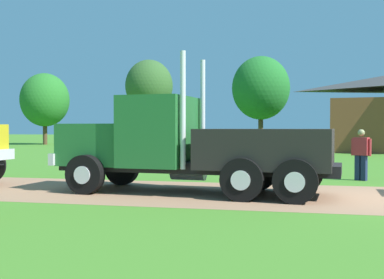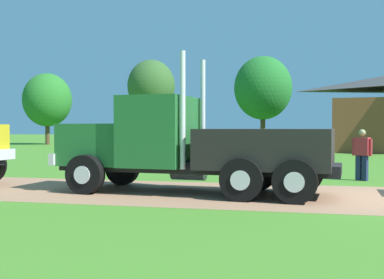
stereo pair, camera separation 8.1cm
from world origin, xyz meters
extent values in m
plane|color=#457E26|center=(0.00, 0.00, 0.00)|extent=(200.00, 200.00, 0.00)
cube|color=#A07455|center=(0.00, 0.00, 0.00)|extent=(120.00, 5.05, 0.01)
cube|color=black|center=(-4.65, -0.02, 0.71)|extent=(7.59, 2.11, 0.28)
cube|color=#23662D|center=(-7.45, 0.22, 1.29)|extent=(2.03, 2.09, 1.15)
cube|color=silver|center=(-8.43, 0.30, 0.89)|extent=(0.34, 2.13, 0.32)
cube|color=#23662D|center=(-5.68, 0.07, 1.65)|extent=(1.87, 2.35, 1.89)
cube|color=#2D3D4C|center=(-6.54, 0.14, 2.03)|extent=(0.20, 1.85, 0.83)
cylinder|color=silver|center=(-4.79, -0.89, 2.19)|extent=(0.14, 0.14, 2.97)
cylinder|color=silver|center=(-4.64, 0.86, 2.19)|extent=(0.14, 0.14, 2.97)
cylinder|color=silver|center=(-5.09, 0.99, 0.49)|extent=(1.04, 0.60, 0.52)
cube|color=black|center=(-2.78, -0.18, 1.22)|extent=(3.50, 2.49, 1.01)
cylinder|color=black|center=(-7.45, -0.89, 0.52)|extent=(1.06, 0.39, 1.04)
cylinder|color=silver|center=(-7.46, -1.05, 0.52)|extent=(0.47, 0.08, 0.47)
cylinder|color=black|center=(-7.26, 1.31, 0.52)|extent=(1.06, 0.39, 1.04)
cylinder|color=silver|center=(-7.25, 1.47, 0.52)|extent=(0.47, 0.08, 0.47)
cylinder|color=black|center=(-2.01, -1.36, 0.52)|extent=(1.06, 0.39, 1.04)
cylinder|color=silver|center=(-2.03, -1.52, 0.52)|extent=(0.47, 0.08, 0.47)
cylinder|color=black|center=(-1.83, 0.85, 0.52)|extent=(1.06, 0.39, 1.04)
cylinder|color=silver|center=(-1.81, 1.01, 0.52)|extent=(0.47, 0.08, 0.47)
cylinder|color=black|center=(-3.26, -1.25, 0.52)|extent=(1.06, 0.39, 1.04)
cylinder|color=silver|center=(-3.27, -1.41, 0.52)|extent=(0.47, 0.08, 0.47)
cylinder|color=black|center=(-3.07, 0.95, 0.52)|extent=(1.06, 0.39, 1.04)
cylinder|color=silver|center=(-3.06, 1.11, 0.52)|extent=(0.47, 0.08, 0.47)
cube|color=#B22D33|center=(0.03, 4.26, 1.14)|extent=(0.55, 0.46, 0.59)
sphere|color=tan|center=(0.03, 4.26, 1.59)|extent=(0.23, 0.23, 0.23)
cube|color=#1E284C|center=(0.12, 4.21, 0.42)|extent=(0.23, 0.23, 0.84)
cube|color=#1E284C|center=(-0.07, 4.31, 0.42)|extent=(0.23, 0.23, 0.84)
cylinder|color=#B22D33|center=(0.28, 4.12, 1.11)|extent=(0.10, 0.10, 0.56)
cylinder|color=#B22D33|center=(-0.23, 4.40, 1.11)|extent=(0.10, 0.10, 0.56)
cylinder|color=#513823|center=(-27.81, 33.14, 1.30)|extent=(0.44, 0.44, 2.61)
ellipsoid|color=#266E25|center=(-27.81, 33.14, 4.59)|extent=(4.97, 4.97, 5.47)
cylinder|color=#513823|center=(-16.42, 32.59, 1.97)|extent=(0.44, 0.44, 3.94)
ellipsoid|color=#335A28|center=(-16.42, 32.59, 5.77)|extent=(4.58, 4.58, 5.04)
cylinder|color=#513823|center=(-5.60, 31.42, 1.62)|extent=(0.44, 0.44, 3.23)
ellipsoid|color=#206B27|center=(-5.60, 31.42, 5.29)|extent=(5.14, 5.14, 5.66)
camera|label=1|loc=(-1.83, -12.89, 1.76)|focal=46.10mm
camera|label=2|loc=(-1.75, -12.87, 1.76)|focal=46.10mm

